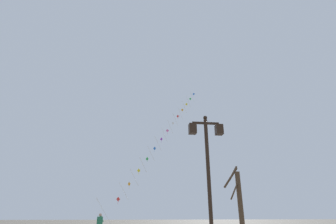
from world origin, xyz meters
TOP-DOWN VIEW (x-y plane):
  - twin_lantern_lamp_post at (3.20, 7.49)m, footprint 1.34×0.28m
  - kite_train at (3.53, 28.43)m, footprint 12.03×15.41m
  - bare_tree at (6.10, 12.24)m, footprint 0.92×1.38m

SIDE VIEW (x-z plane):
  - bare_tree at x=6.10m, z-range 0.01..4.17m
  - twin_lantern_lamp_post at x=3.20m, z-range 0.99..6.24m
  - kite_train at x=3.53m, z-range 0.46..20.85m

